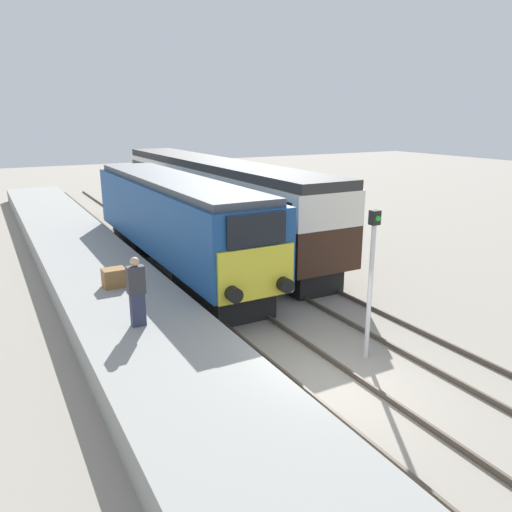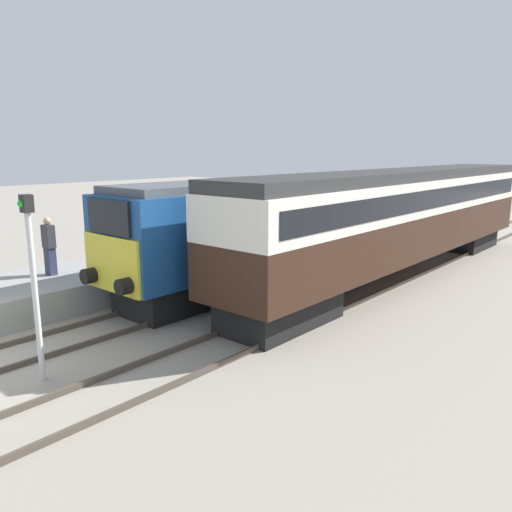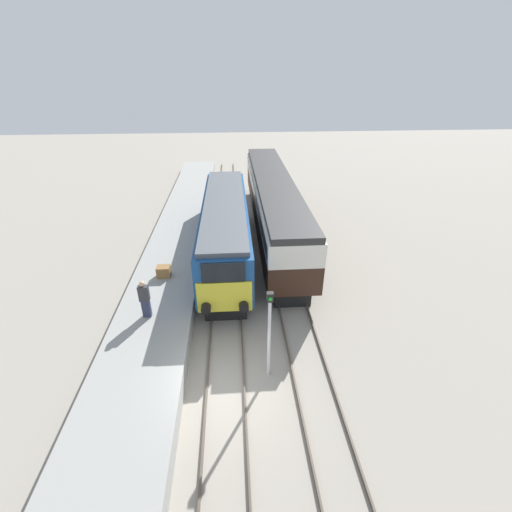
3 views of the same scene
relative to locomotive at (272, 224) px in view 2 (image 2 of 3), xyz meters
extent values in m
cube|color=gray|center=(-3.30, -2.57, -1.69)|extent=(3.50, 50.00, 0.90)
cube|color=#4C4238|center=(-0.72, -5.57, -2.07)|extent=(0.07, 60.00, 0.14)
cube|color=#4C4238|center=(0.72, -5.57, -2.07)|extent=(0.07, 60.00, 0.14)
cube|color=#4C4238|center=(2.68, -5.57, -2.07)|extent=(0.07, 60.00, 0.14)
cube|color=#4C4238|center=(4.12, -5.57, -2.07)|extent=(0.07, 60.00, 0.14)
cube|color=black|center=(0.00, -4.36, -1.64)|extent=(2.03, 4.00, 1.00)
cube|color=black|center=(0.00, 4.44, -1.64)|extent=(2.03, 4.00, 1.00)
cube|color=navy|center=(0.00, 0.04, 0.15)|extent=(2.70, 13.81, 2.60)
cube|color=yellow|center=(0.00, -6.90, -0.37)|extent=(2.48, 0.10, 1.56)
cube|color=black|center=(0.00, -6.90, 0.93)|extent=(1.89, 0.10, 0.93)
cube|color=#4C5156|center=(0.00, 0.04, 1.57)|extent=(2.38, 13.25, 0.24)
cylinder|color=black|center=(-0.85, -7.11, -0.79)|extent=(0.44, 0.35, 0.44)
cylinder|color=black|center=(0.85, -7.11, -0.79)|extent=(0.44, 0.35, 0.44)
cube|color=black|center=(3.40, -3.76, -1.67)|extent=(1.89, 3.60, 0.95)
cube|color=black|center=(3.40, 11.38, -1.67)|extent=(1.89, 3.60, 0.95)
cube|color=#331E14|center=(3.40, 3.81, -0.41)|extent=(2.70, 19.54, 1.57)
cube|color=silver|center=(3.40, 3.81, 0.99)|extent=(2.71, 19.54, 1.23)
cube|color=black|center=(3.40, 3.81, 0.99)|extent=(2.75, 18.76, 0.68)
cube|color=#2D2D2D|center=(3.40, 3.81, 1.78)|extent=(2.48, 19.54, 0.36)
cube|color=#2D334C|center=(-3.52, -6.89, -0.80)|extent=(0.36, 0.24, 0.88)
cube|color=#333338|center=(-3.52, -6.89, 0.00)|extent=(0.44, 0.26, 0.73)
sphere|color=tan|center=(-3.52, -6.89, 0.49)|extent=(0.24, 0.24, 0.24)
cylinder|color=silver|center=(1.70, -9.82, -0.34)|extent=(0.12, 0.12, 3.60)
cube|color=black|center=(1.70, -9.82, 1.64)|extent=(0.24, 0.20, 0.36)
sphere|color=green|center=(1.70, -9.93, 1.64)|extent=(0.14, 0.14, 0.14)
cube|color=olive|center=(-3.33, -3.51, -0.94)|extent=(0.70, 0.56, 0.60)
camera|label=1|loc=(-6.66, -18.94, 4.05)|focal=35.00mm
camera|label=2|loc=(11.66, -14.29, 2.67)|focal=35.00mm
camera|label=3|loc=(0.52, -19.52, 8.64)|focal=24.00mm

